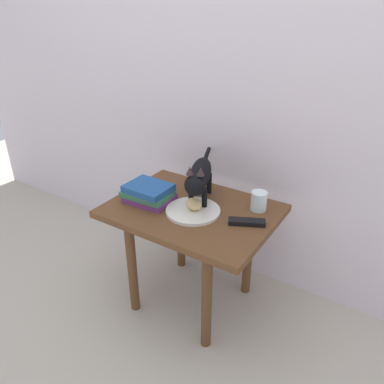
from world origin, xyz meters
name	(u,v)px	position (x,y,z in m)	size (l,w,h in m)	color
ground_plane	(192,299)	(0.00, 0.00, 0.00)	(6.00, 6.00, 0.00)	#B2A899
back_panel	(239,61)	(0.00, 0.39, 1.10)	(4.00, 0.04, 2.20)	silver
side_table	(192,224)	(0.00, 0.00, 0.45)	(0.72, 0.53, 0.53)	brown
plate	(193,211)	(0.02, -0.03, 0.53)	(0.24, 0.24, 0.01)	silver
bread_roll	(194,204)	(0.02, -0.02, 0.57)	(0.08, 0.06, 0.05)	#E0BC7A
cat	(200,176)	(0.00, 0.06, 0.66)	(0.22, 0.45, 0.23)	black
book_stack	(149,193)	(-0.20, -0.05, 0.57)	(0.22, 0.17, 0.08)	#72337A
candle_jar	(259,202)	(0.25, 0.15, 0.56)	(0.07, 0.07, 0.08)	silver
tv_remote	(247,222)	(0.26, 0.01, 0.54)	(0.15, 0.04, 0.02)	black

